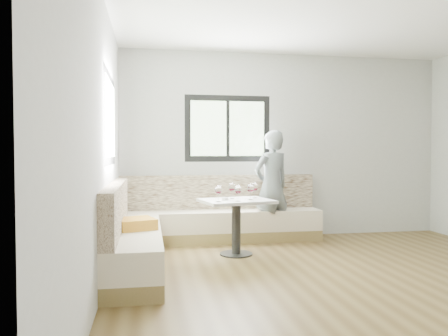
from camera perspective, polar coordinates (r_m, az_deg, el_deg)
The scene contains 10 objects.
room at distance 4.53m, azimuth 16.39°, elevation 3.52°, with size 5.01×5.01×2.81m.
banquette at distance 5.72m, azimuth -4.83°, elevation -7.60°, with size 2.90×2.80×0.95m.
table at distance 5.51m, azimuth 1.60°, elevation -5.95°, with size 0.97×0.82×0.70m.
person at distance 6.38m, azimuth 6.23°, elevation -2.34°, with size 0.59×0.38×1.61m, color slate.
olive_ramekin at distance 5.43m, azimuth 0.14°, elevation -4.02°, with size 0.09×0.09×0.03m.
wine_glass_a at distance 5.21m, azimuth -0.74°, elevation -2.93°, with size 0.09×0.09×0.20m.
wine_glass_b at distance 5.26m, azimuth 1.85°, elevation -2.89°, with size 0.09×0.09×0.20m.
wine_glass_c at distance 5.46m, azimuth 3.49°, elevation -2.71°, with size 0.09×0.09×0.20m.
wine_glass_d at distance 5.60m, azimuth 1.03°, elevation -2.59°, with size 0.09×0.09×0.20m.
wine_glass_e at distance 5.66m, azimuth 4.03°, elevation -2.54°, with size 0.09×0.09×0.20m.
Camera 1 is at (-2.08, -3.99, 1.28)m, focal length 35.00 mm.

